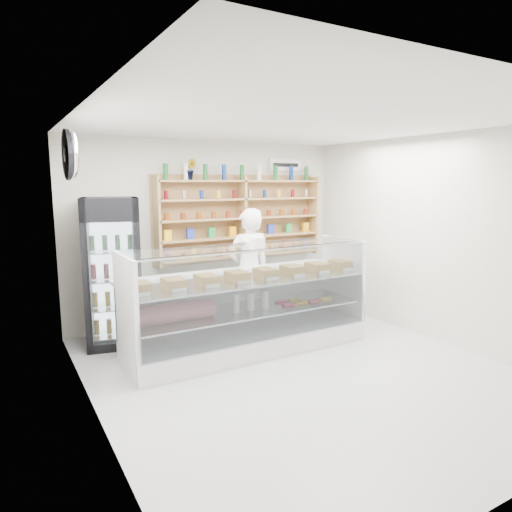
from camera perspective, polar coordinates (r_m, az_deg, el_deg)
room at (r=5.09m, az=5.82°, el=0.58°), size 5.00×5.00×5.00m
display_counter at (r=5.97m, az=-1.00°, el=-8.20°), size 3.17×0.95×1.38m
shop_worker at (r=6.61m, az=-0.92°, el=-1.80°), size 0.66×0.44×1.80m
drinks_cooler at (r=6.31m, az=-17.45°, el=-1.92°), size 0.85×0.83×1.97m
wall_shelving at (r=7.31m, az=-1.74°, el=4.75°), size 2.84×0.28×1.33m
potted_plant at (r=6.92m, az=-8.21°, el=10.68°), size 0.21×0.19×0.31m
security_mirror at (r=5.34m, az=-22.02°, el=11.66°), size 0.15×0.50×0.50m
wall_sign at (r=7.87m, az=3.66°, el=11.28°), size 0.62×0.03×0.20m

